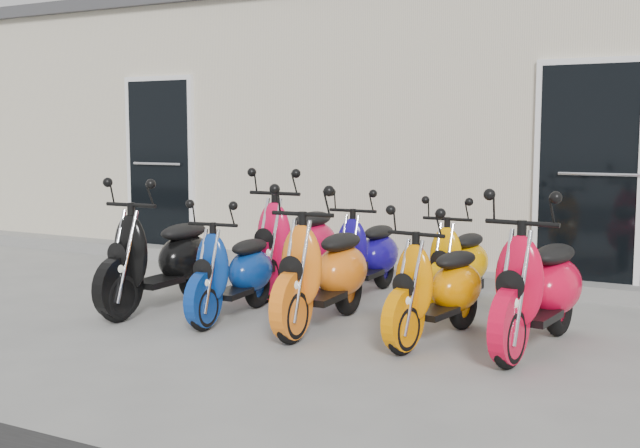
# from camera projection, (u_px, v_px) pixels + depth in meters

# --- Properties ---
(ground) EXTENTS (80.00, 80.00, 0.00)m
(ground) POSITION_uv_depth(u_px,v_px,m) (287.00, 316.00, 7.02)
(ground) COLOR gray
(ground) RESTS_ON ground
(building) EXTENTS (14.00, 6.00, 3.20)m
(building) POSITION_uv_depth(u_px,v_px,m) (475.00, 132.00, 11.38)
(building) COLOR beige
(building) RESTS_ON ground
(roof_cap) EXTENTS (14.20, 6.20, 0.16)m
(roof_cap) POSITION_uv_depth(u_px,v_px,m) (477.00, 11.00, 11.18)
(roof_cap) COLOR #3F3F42
(roof_cap) RESTS_ON building
(front_step) EXTENTS (14.00, 0.40, 0.15)m
(front_step) POSITION_uv_depth(u_px,v_px,m) (382.00, 272.00, 8.78)
(front_step) COLOR gray
(front_step) RESTS_ON ground
(door_left) EXTENTS (1.07, 0.08, 2.22)m
(door_left) POSITION_uv_depth(u_px,v_px,m) (160.00, 159.00, 10.29)
(door_left) COLOR black
(door_left) RESTS_ON front_step
(scooter_front_black) EXTENTS (0.64, 1.66, 1.22)m
(scooter_front_black) POSITION_uv_depth(u_px,v_px,m) (160.00, 243.00, 7.20)
(scooter_front_black) COLOR black
(scooter_front_black) RESTS_ON ground
(scooter_front_blue) EXTENTS (0.65, 1.47, 1.06)m
(scooter_front_blue) POSITION_uv_depth(u_px,v_px,m) (233.00, 258.00, 6.87)
(scooter_front_blue) COLOR navy
(scooter_front_blue) RESTS_ON ground
(scooter_front_orange_a) EXTENTS (0.68, 1.66, 1.21)m
(scooter_front_orange_a) POSITION_uv_depth(u_px,v_px,m) (323.00, 255.00, 6.52)
(scooter_front_orange_a) COLOR orange
(scooter_front_orange_a) RESTS_ON ground
(scooter_front_orange_b) EXTENTS (0.72, 1.51, 1.07)m
(scooter_front_orange_b) POSITION_uv_depth(u_px,v_px,m) (437.00, 272.00, 6.11)
(scooter_front_orange_b) COLOR orange
(scooter_front_orange_b) RESTS_ON ground
(scooter_front_red) EXTENTS (0.75, 1.70, 1.22)m
(scooter_front_red) POSITION_uv_depth(u_px,v_px,m) (539.00, 269.00, 5.84)
(scooter_front_red) COLOR red
(scooter_front_red) RESTS_ON ground
(scooter_back_red) EXTENTS (0.65, 1.72, 1.27)m
(scooter_back_red) POSITION_uv_depth(u_px,v_px,m) (295.00, 230.00, 7.99)
(scooter_back_red) COLOR #E30B3E
(scooter_back_red) RESTS_ON ground
(scooter_back_blue) EXTENTS (0.60, 1.49, 1.09)m
(scooter_back_blue) POSITION_uv_depth(u_px,v_px,m) (367.00, 242.00, 7.77)
(scooter_back_blue) COLOR #150A7D
(scooter_back_blue) RESTS_ON ground
(scooter_back_yellow) EXTENTS (0.52, 1.41, 1.04)m
(scooter_back_yellow) POSITION_uv_depth(u_px,v_px,m) (459.00, 250.00, 7.36)
(scooter_back_yellow) COLOR #EF9E00
(scooter_back_yellow) RESTS_ON ground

